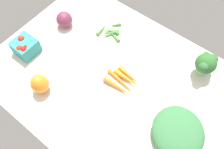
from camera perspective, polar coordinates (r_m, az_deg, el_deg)
tablecloth at (r=98.67cm, az=0.00°, el=-0.85°), size 104.00×76.00×2.00cm
carrot_bunch at (r=95.43cm, az=3.03°, el=-1.73°), size 17.12×10.83×2.87cm
berry_basket at (r=108.93cm, az=-21.05°, el=6.59°), size 9.67×9.67×8.06cm
red_onion_near_basket at (r=114.15cm, az=-11.95°, el=13.42°), size 7.78×7.78×7.78cm
broccoli_head at (r=100.61cm, az=22.65°, el=2.55°), size 8.78×10.91×11.53cm
okra_pile at (r=111.07cm, az=-0.54°, el=10.90°), size 12.38×12.72×1.79cm
bell_pepper_orange at (r=95.34cm, az=-17.74°, el=-2.27°), size 9.97×9.97×9.58cm
leafy_greens_clump at (r=88.90cm, az=16.33°, el=-13.79°), size 26.96×27.42×6.42cm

